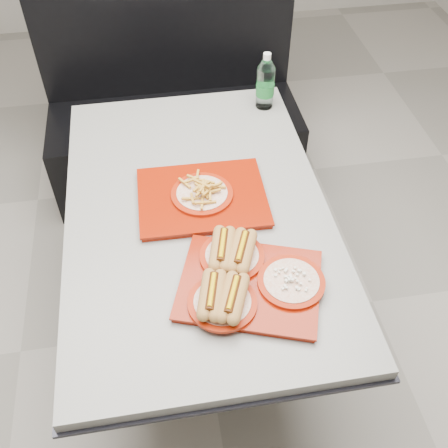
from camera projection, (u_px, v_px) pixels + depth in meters
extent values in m
plane|color=#9A948A|center=(203.00, 326.00, 2.36)|extent=(6.00, 6.00, 0.00)
cylinder|color=black|center=(203.00, 323.00, 2.34)|extent=(0.52, 0.52, 0.05)
cylinder|color=black|center=(201.00, 274.00, 2.08)|extent=(0.11, 0.11, 0.66)
cube|color=black|center=(198.00, 217.00, 1.84)|extent=(0.92, 1.42, 0.01)
cube|color=gray|center=(197.00, 212.00, 1.83)|extent=(0.90, 1.40, 0.04)
cube|color=black|center=(177.00, 146.00, 2.88)|extent=(1.30, 0.55, 0.45)
cube|color=black|center=(165.00, 26.00, 2.63)|extent=(1.30, 0.10, 1.10)
cube|color=maroon|center=(249.00, 286.00, 1.57)|extent=(0.49, 0.43, 0.02)
cube|color=maroon|center=(250.00, 284.00, 1.56)|extent=(0.50, 0.44, 0.01)
cylinder|color=#8E1904|center=(222.00, 302.00, 1.51)|extent=(0.20, 0.20, 0.01)
cylinder|color=silver|center=(222.00, 301.00, 1.50)|extent=(0.17, 0.17, 0.00)
cylinder|color=#8E1904|center=(232.00, 256.00, 1.63)|extent=(0.20, 0.20, 0.01)
cylinder|color=silver|center=(232.00, 255.00, 1.62)|extent=(0.17, 0.17, 0.00)
cylinder|color=#8E1904|center=(291.00, 282.00, 1.56)|extent=(0.20, 0.20, 0.01)
cylinder|color=silver|center=(291.00, 280.00, 1.55)|extent=(0.17, 0.17, 0.00)
cube|color=maroon|center=(202.00, 199.00, 1.83)|extent=(0.44, 0.35, 0.02)
cube|color=maroon|center=(202.00, 196.00, 1.82)|extent=(0.45, 0.36, 0.01)
cylinder|color=#8E1904|center=(202.00, 194.00, 1.81)|extent=(0.22, 0.22, 0.01)
cylinder|color=silver|center=(202.00, 193.00, 1.81)|extent=(0.18, 0.18, 0.00)
cylinder|color=silver|center=(265.00, 88.00, 2.17)|extent=(0.07, 0.07, 0.18)
cylinder|color=#1B6D2B|center=(265.00, 89.00, 2.18)|extent=(0.08, 0.08, 0.05)
cone|color=silver|center=(267.00, 64.00, 2.09)|extent=(0.07, 0.07, 0.04)
cylinder|color=silver|center=(267.00, 56.00, 2.07)|extent=(0.03, 0.03, 0.02)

